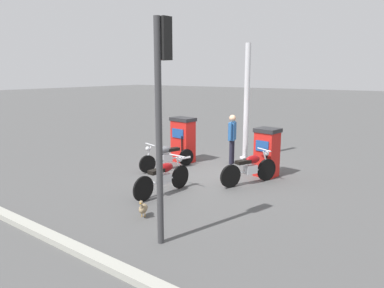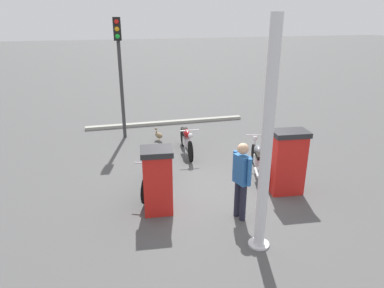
% 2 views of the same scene
% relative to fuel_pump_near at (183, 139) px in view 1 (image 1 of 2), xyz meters
% --- Properties ---
extents(ground_plane, '(120.00, 120.00, 0.00)m').
position_rel_fuel_pump_near_xyz_m(ground_plane, '(0.58, 1.59, -0.81)').
color(ground_plane, '#4C4C4C').
extents(fuel_pump_near, '(0.68, 0.91, 1.59)m').
position_rel_fuel_pump_near_xyz_m(fuel_pump_near, '(0.00, 0.00, 0.00)').
color(fuel_pump_near, red).
rests_on(fuel_pump_near, ground).
extents(fuel_pump_far, '(0.71, 0.75, 1.49)m').
position_rel_fuel_pump_near_xyz_m(fuel_pump_far, '(0.00, 3.18, -0.05)').
color(fuel_pump_far, red).
rests_on(fuel_pump_far, ground).
extents(motorcycle_near_pump, '(2.03, 0.87, 0.93)m').
position_rel_fuel_pump_near_xyz_m(motorcycle_near_pump, '(1.15, 0.18, -0.36)').
color(motorcycle_near_pump, black).
rests_on(motorcycle_near_pump, ground).
extents(motorcycle_far_pump, '(1.82, 0.93, 0.97)m').
position_rel_fuel_pump_near_xyz_m(motorcycle_far_pump, '(1.01, 3.12, -0.35)').
color(motorcycle_far_pump, black).
rests_on(motorcycle_far_pump, ground).
extents(motorcycle_extra, '(2.00, 0.56, 0.96)m').
position_rel_fuel_pump_near_xyz_m(motorcycle_extra, '(3.11, 1.66, -0.33)').
color(motorcycle_extra, black).
rests_on(motorcycle_extra, ground).
extents(attendant_person, '(0.57, 0.28, 1.72)m').
position_rel_fuel_pump_near_xyz_m(attendant_person, '(-0.77, 1.56, 0.18)').
color(attendant_person, '#1E1E2D').
rests_on(attendant_person, ground).
extents(wandering_duck, '(0.42, 0.32, 0.44)m').
position_rel_fuel_pump_near_xyz_m(wandering_duck, '(4.57, 2.27, -0.60)').
color(wandering_duck, '#847051').
rests_on(wandering_duck, ground).
extents(roadside_traffic_light, '(0.39, 0.27, 4.07)m').
position_rel_fuel_pump_near_xyz_m(roadside_traffic_light, '(5.21, 3.38, 1.95)').
color(roadside_traffic_light, '#38383A').
rests_on(roadside_traffic_light, ground).
extents(canopy_support_pole, '(0.40, 0.40, 4.17)m').
position_rel_fuel_pump_near_xyz_m(canopy_support_pole, '(-1.75, 1.58, 1.20)').
color(canopy_support_pole, silver).
rests_on(canopy_support_pole, ground).
extents(road_edge_kerb, '(0.45, 6.32, 0.12)m').
position_rel_fuel_pump_near_xyz_m(road_edge_kerb, '(6.40, 1.59, -0.75)').
color(road_edge_kerb, '#9E9E93').
rests_on(road_edge_kerb, ground).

